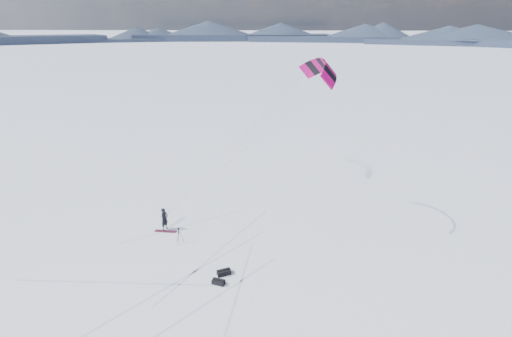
# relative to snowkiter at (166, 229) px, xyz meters

# --- Properties ---
(ground) EXTENTS (1800.00, 1800.00, 0.00)m
(ground) POSITION_rel_snowkiter_xyz_m (1.93, -3.17, 0.00)
(ground) COLOR white
(horizon_hills) EXTENTS (704.00, 705.94, 8.00)m
(horizon_hills) POSITION_rel_snowkiter_xyz_m (1.93, -3.17, 3.03)
(horizon_hills) COLOR #1B1F34
(horizon_hills) RESTS_ON ground
(snow_tracks) EXTENTS (14.76, 10.25, 0.01)m
(snow_tracks) POSITION_rel_snowkiter_xyz_m (1.28, -3.52, 0.00)
(snow_tracks) COLOR #B1B8D2
(snow_tracks) RESTS_ON ground
(snowkiter) EXTENTS (0.63, 0.75, 1.76)m
(snowkiter) POSITION_rel_snowkiter_xyz_m (0.00, 0.00, 0.00)
(snowkiter) COLOR black
(snowkiter) RESTS_ON ground
(snowboard) EXTENTS (1.65, 0.31, 0.04)m
(snowboard) POSITION_rel_snowkiter_xyz_m (0.11, -0.31, 0.02)
(snowboard) COLOR maroon
(snowboard) RESTS_ON ground
(tripod) EXTENTS (0.59, 0.55, 1.21)m
(tripod) POSITION_rel_snowkiter_xyz_m (1.62, -1.67, 0.78)
(tripod) COLOR black
(tripod) RESTS_ON ground
(gear_bag_a) EXTENTS (0.93, 0.75, 0.38)m
(gear_bag_a) POSITION_rel_snowkiter_xyz_m (5.40, -4.87, 0.17)
(gear_bag_a) COLOR black
(gear_bag_a) RESTS_ON ground
(gear_bag_b) EXTENTS (0.82, 0.53, 0.35)m
(gear_bag_b) POSITION_rel_snowkiter_xyz_m (5.24, -5.77, 0.15)
(gear_bag_b) COLOR black
(gear_bag_b) RESTS_ON ground
(power_kite) EXTENTS (12.28, 5.50, 11.21)m
(power_kite) POSITION_rel_snowkiter_xyz_m (11.02, 2.86, 11.46)
(power_kite) COLOR #BF0663
(power_kite) RESTS_ON ground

